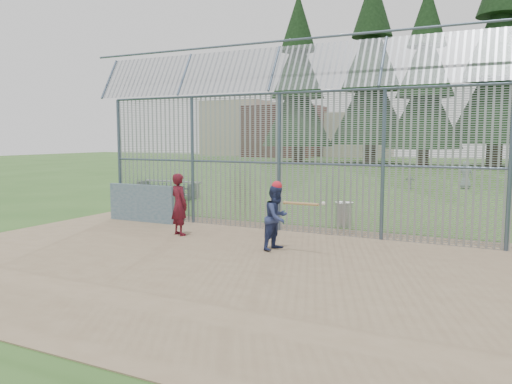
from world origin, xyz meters
The scene contains 13 objects.
ground centered at (0.00, 0.00, 0.00)m, with size 120.00×120.00×0.00m, color #2D511E.
dirt_infield centered at (0.00, -0.50, 0.01)m, with size 14.00×10.00×0.02m, color #756047.
dugout_wall centered at (-4.60, 2.90, 0.62)m, with size 2.50×0.12×1.20m, color #38566B.
batter centered at (0.98, 1.16, 0.81)m, with size 0.77×0.60×1.57m, color navy.
onlooker centered at (-2.19, 1.60, 0.89)m, with size 0.63×0.41×1.73m, color maroon.
bg_kid_standing centered at (4.07, 18.94, 0.74)m, with size 0.73×0.47×1.49m, color slate.
bg_kid_seated centered at (1.46, 17.30, 0.41)m, with size 0.48×0.20×0.82m, color slate.
batting_gear centered at (1.16, 1.12, 1.49)m, with size 1.44×0.43×0.54m.
trash_can centered at (1.50, 5.08, 0.38)m, with size 0.56×0.56×0.82m.
bleacher centered at (-7.85, 8.71, 0.41)m, with size 3.00×0.95×0.72m.
backstop_fence centered at (1.81, 3.43, 2.36)m, with size 20.09×0.81×5.30m.
conifer_row centered at (1.93, 41.51, 10.83)m, with size 38.48×12.26×20.20m.
distant_buildings centered at (-23.18, 56.49, 3.60)m, with size 26.50×10.50×8.00m.
Camera 1 is at (5.85, -9.76, 2.76)m, focal length 35.00 mm.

